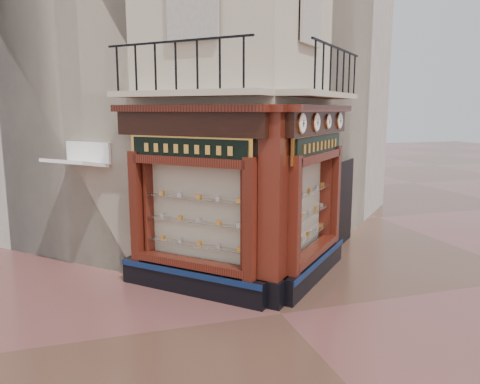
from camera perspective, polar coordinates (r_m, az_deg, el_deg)
name	(u,v)px	position (r m, az deg, el deg)	size (l,w,h in m)	color
ground	(281,314)	(9.35, 5.04, -14.57)	(80.00, 80.00, 0.00)	#513225
main_building	(205,37)	(14.53, -4.34, 18.36)	(8.00, 8.00, 12.00)	beige
neighbour_left	(115,60)	(16.57, -15.03, 15.28)	(8.00, 8.00, 11.00)	beige
neighbour_right	(256,64)	(17.53, 1.96, 15.30)	(8.00, 8.00, 11.00)	beige
shopfront_left	(191,202)	(9.78, -5.96, -1.27)	(2.86, 2.86, 3.98)	black
shopfront_right	(314,195)	(10.69, 8.98, -0.38)	(2.86, 2.86, 3.98)	black
corner_pilaster	(273,210)	(9.17, 4.04, -2.19)	(0.85, 0.85, 3.98)	black
balcony	(257,93)	(9.90, 2.08, 11.94)	(5.94, 2.97, 1.03)	beige
clock_a	(302,123)	(9.14, 7.56, 8.28)	(0.32, 0.32, 0.40)	#D38346
clock_b	(316,122)	(9.96, 9.28, 8.37)	(0.31, 0.31, 0.39)	#D38346
clock_c	(328,122)	(10.74, 10.70, 8.44)	(0.27, 0.27, 0.33)	#D38346
clock_d	(339,121)	(11.61, 12.02, 8.50)	(0.32, 0.32, 0.40)	#D38346
awning	(81,273)	(12.02, -18.81, -9.38)	(1.36, 0.82, 0.08)	white
signboard_left	(188,149)	(9.56, -6.34, 5.26)	(2.11, 2.11, 0.57)	#ECAA45
signboard_right	(319,146)	(10.52, 9.55, 5.61)	(2.24, 2.24, 0.60)	#ECAA45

